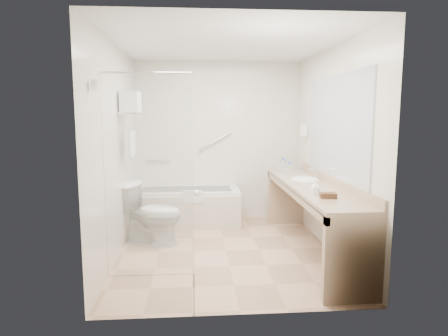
{
  "coord_description": "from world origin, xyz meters",
  "views": [
    {
      "loc": [
        -0.39,
        -4.78,
        1.72
      ],
      "look_at": [
        0.0,
        0.3,
        1.0
      ],
      "focal_mm": 32.0,
      "sensor_mm": 36.0,
      "label": 1
    }
  ],
  "objects": [
    {
      "name": "mirror",
      "position": [
        1.29,
        -0.15,
        1.55
      ],
      "size": [
        0.02,
        2.0,
        1.2
      ],
      "primitive_type": "cube",
      "color": "#ACB0B8",
      "rests_on": "wall_right"
    },
    {
      "name": "amenity_basket",
      "position": [
        0.97,
        -0.9,
        0.88
      ],
      "size": [
        0.17,
        0.13,
        0.05
      ],
      "primitive_type": "cube",
      "rotation": [
        0.0,
        0.0,
        -0.12
      ],
      "color": "#4E331B",
      "rests_on": "vanity_counter"
    },
    {
      "name": "shower_enclosure",
      "position": [
        -0.63,
        -0.93,
        1.07
      ],
      "size": [
        0.96,
        0.91,
        2.11
      ],
      "color": "silver",
      "rests_on": "floor"
    },
    {
      "name": "toilet",
      "position": [
        -0.95,
        0.38,
        0.39
      ],
      "size": [
        0.91,
        0.68,
        0.79
      ],
      "primitive_type": "imported",
      "rotation": [
        0.0,
        0.0,
        1.25
      ],
      "color": "silver",
      "rests_on": "floor"
    },
    {
      "name": "towel_shelf",
      "position": [
        -1.17,
        0.35,
        1.75
      ],
      "size": [
        0.24,
        0.55,
        0.81
      ],
      "color": "silver",
      "rests_on": "wall_left"
    },
    {
      "name": "water_bottle_mid",
      "position": [
        0.96,
        0.97,
        0.93
      ],
      "size": [
        0.05,
        0.05,
        0.17
      ],
      "rotation": [
        0.0,
        0.0,
        -0.17
      ],
      "color": "silver",
      "rests_on": "vanity_counter"
    },
    {
      "name": "water_bottle_right",
      "position": [
        0.88,
        0.77,
        0.95
      ],
      "size": [
        0.07,
        0.07,
        0.22
      ],
      "rotation": [
        0.0,
        0.0,
        0.01
      ],
      "color": "silver",
      "rests_on": "vanity_counter"
    },
    {
      "name": "soap_bottle_a",
      "position": [
        0.89,
        -0.71,
        0.88
      ],
      "size": [
        0.06,
        0.12,
        0.05
      ],
      "primitive_type": "imported",
      "rotation": [
        0.0,
        0.0,
        -0.05
      ],
      "color": "white",
      "rests_on": "vanity_counter"
    },
    {
      "name": "ceiling",
      "position": [
        0.0,
        0.0,
        2.5
      ],
      "size": [
        2.6,
        3.2,
        0.1
      ],
      "primitive_type": "cube",
      "color": "silver",
      "rests_on": "wall_back"
    },
    {
      "name": "sink",
      "position": [
        1.05,
        0.25,
        0.82
      ],
      "size": [
        0.4,
        0.52,
        0.14
      ],
      "primitive_type": "ellipsoid",
      "color": "silver",
      "rests_on": "vanity_counter"
    },
    {
      "name": "wall_right",
      "position": [
        1.3,
        0.0,
        1.25
      ],
      "size": [
        0.1,
        3.2,
        2.5
      ],
      "primitive_type": "cube",
      "color": "beige",
      "rests_on": "ground"
    },
    {
      "name": "wall_front",
      "position": [
        0.0,
        -1.6,
        1.25
      ],
      "size": [
        2.6,
        0.1,
        2.5
      ],
      "primitive_type": "cube",
      "color": "beige",
      "rests_on": "ground"
    },
    {
      "name": "water_bottle_left",
      "position": [
        0.88,
        0.39,
        0.95
      ],
      "size": [
        0.07,
        0.07,
        0.21
      ],
      "rotation": [
        0.0,
        0.0,
        0.06
      ],
      "color": "silver",
      "rests_on": "vanity_counter"
    },
    {
      "name": "bathtub",
      "position": [
        -0.5,
        1.24,
        0.28
      ],
      "size": [
        1.6,
        0.73,
        0.59
      ],
      "color": "silver",
      "rests_on": "floor"
    },
    {
      "name": "soap_bottle_b",
      "position": [
        0.93,
        -0.6,
        0.9
      ],
      "size": [
        0.14,
        0.15,
        0.1
      ],
      "primitive_type": "imported",
      "rotation": [
        0.0,
        0.0,
        -0.32
      ],
      "color": "white",
      "rests_on": "vanity_counter"
    },
    {
      "name": "grab_bar_long",
      "position": [
        -0.05,
        1.56,
        1.25
      ],
      "size": [
        0.53,
        0.03,
        0.33
      ],
      "primitive_type": "cylinder",
      "rotation": [
        0.0,
        1.05,
        0.0
      ],
      "color": "silver",
      "rests_on": "wall_back"
    },
    {
      "name": "floor",
      "position": [
        0.0,
        0.0,
        0.0
      ],
      "size": [
        3.2,
        3.2,
        0.0
      ],
      "primitive_type": "plane",
      "color": "tan",
      "rests_on": "ground"
    },
    {
      "name": "vanity_counter",
      "position": [
        1.02,
        -0.15,
        0.64
      ],
      "size": [
        0.55,
        2.7,
        0.95
      ],
      "color": "tan",
      "rests_on": "floor"
    },
    {
      "name": "faucet",
      "position": [
        1.2,
        0.25,
        0.93
      ],
      "size": [
        0.03,
        0.03,
        0.14
      ],
      "primitive_type": "cylinder",
      "color": "silver",
      "rests_on": "vanity_counter"
    },
    {
      "name": "drinking_glass_near",
      "position": [
        0.87,
        0.93,
        0.9
      ],
      "size": [
        0.1,
        0.1,
        0.1
      ],
      "primitive_type": "cylinder",
      "rotation": [
        0.0,
        0.0,
        -0.23
      ],
      "color": "silver",
      "rests_on": "vanity_counter"
    },
    {
      "name": "wall_back",
      "position": [
        0.0,
        1.6,
        1.25
      ],
      "size": [
        2.6,
        0.1,
        2.5
      ],
      "primitive_type": "cube",
      "color": "beige",
      "rests_on": "ground"
    },
    {
      "name": "drinking_glass_far",
      "position": [
        0.87,
        0.64,
        0.9
      ],
      "size": [
        0.1,
        0.1,
        0.1
      ],
      "primitive_type": "cylinder",
      "rotation": [
        0.0,
        0.0,
        -0.35
      ],
      "color": "silver",
      "rests_on": "vanity_counter"
    },
    {
      "name": "grab_bar_short",
      "position": [
        -0.95,
        1.56,
        0.95
      ],
      "size": [
        0.4,
        0.03,
        0.03
      ],
      "primitive_type": "cylinder",
      "rotation": [
        0.0,
        1.57,
        0.0
      ],
      "color": "silver",
      "rests_on": "wall_back"
    },
    {
      "name": "hairdryer_unit",
      "position": [
        1.25,
        1.05,
        1.45
      ],
      "size": [
        0.08,
        0.1,
        0.18
      ],
      "primitive_type": "cube",
      "color": "white",
      "rests_on": "wall_right"
    },
    {
      "name": "wall_left",
      "position": [
        -1.3,
        0.0,
        1.25
      ],
      "size": [
        0.1,
        3.2,
        2.5
      ],
      "primitive_type": "cube",
      "color": "beige",
      "rests_on": "ground"
    }
  ]
}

